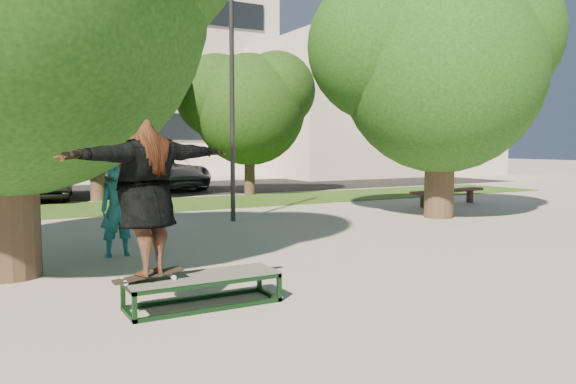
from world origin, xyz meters
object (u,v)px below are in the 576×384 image
car_dark (45,177)px  car_silver_b (115,173)px  grind_box (203,290)px  bench (448,192)px  car_grey (164,172)px  bystander (118,209)px  tree_right (437,60)px  lamppost (232,94)px

car_dark → car_silver_b: bearing=52.6°
grind_box → bench: bearing=32.6°
grind_box → car_silver_b: (2.78, 18.03, 0.53)m
grind_box → car_grey: (4.78, 17.71, 0.56)m
bystander → grind_box: bearing=-88.1°
tree_right → car_grey: 13.77m
car_dark → grind_box: bearing=-79.8°
tree_right → car_grey: (-3.42, 12.92, -3.34)m
car_dark → bench: bearing=-27.7°
bystander → car_silver_b: 14.78m
grind_box → car_dark: size_ratio=0.38×
car_dark → car_grey: 5.59m
bystander → car_dark: 11.65m
bench → car_dark: car_dark is taller
lamppost → bystander: bearing=-138.0°
tree_right → bench: 4.96m
car_silver_b → lamppost: bearing=-79.4°
lamppost → car_dark: 9.49m
car_silver_b → bench: bearing=-46.3°
lamppost → car_silver_b: (-0.50, 11.32, -2.43)m
tree_right → bench: tree_right is taller
car_grey → car_dark: bearing=-159.4°
bench → tree_right: bearing=-149.4°
grind_box → car_silver_b: size_ratio=0.36×
bench → car_silver_b: (-8.00, 11.14, 0.31)m
lamppost → car_silver_b: lamppost is taller
grind_box → car_silver_b: 18.25m
grind_box → car_grey: car_grey is taller
tree_right → bench: (2.58, 2.10, -3.68)m
tree_right → car_dark: tree_right is taller
grind_box → bystander: 3.61m
bench → grind_box: bearing=-155.9°
tree_right → lamppost: (-4.92, 1.92, -0.94)m
car_dark → car_grey: bearing=36.0°
car_grey → car_silver_b: 2.03m
bench → car_grey: car_grey is taller
bench → car_dark: (-11.00, 8.32, 0.37)m
car_dark → car_silver_b: size_ratio=0.96×
tree_right → bystander: (-8.42, -1.24, -3.29)m
grind_box → tree_right: bearing=30.3°
car_silver_b → grind_box: bearing=-90.7°
tree_right → lamppost: bearing=158.7°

